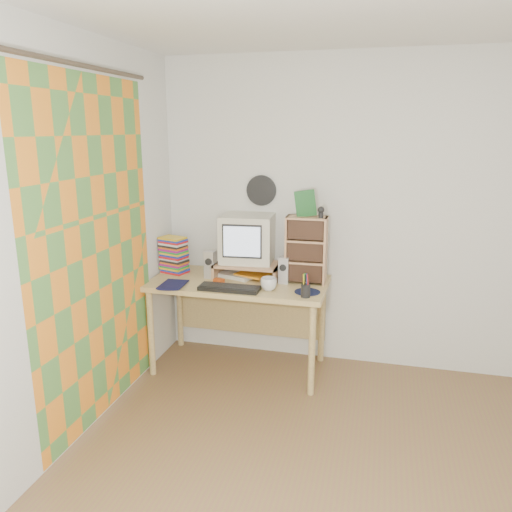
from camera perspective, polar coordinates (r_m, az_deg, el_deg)
The scene contains 21 objects.
floor at distance 2.97m, azimuth 11.18°, elevation -26.35°, with size 3.50×3.50×0.00m, color brown.
back_wall at distance 4.07m, azimuth 13.54°, elevation 4.42°, with size 3.50×3.50×0.00m, color silver.
left_wall at distance 2.96m, azimuth -23.45°, elevation 0.03°, with size 3.50×3.50×0.00m, color silver.
curtain at distance 3.35m, azimuth -17.79°, elevation 0.29°, with size 2.20×2.20×0.00m, color orange.
wall_disc at distance 4.14m, azimuth 0.61°, elevation 7.50°, with size 0.25×0.25×0.02m, color black.
desk at distance 4.07m, azimuth -1.75°, elevation -4.39°, with size 1.40×0.70×0.75m.
monitor_riser at distance 4.03m, azimuth -0.95°, elevation -1.20°, with size 0.52×0.30×0.12m.
crt_monitor at distance 4.02m, azimuth -1.02°, elevation 1.97°, with size 0.40×0.40×0.38m, color beige.
speaker_left at distance 4.04m, azimuth -5.23°, elevation -0.96°, with size 0.08×0.08×0.22m, color #B5B4B9.
speaker_right at distance 3.89m, azimuth 3.20°, elevation -1.63°, with size 0.08×0.08×0.21m, color #B5B4B9.
keyboard at distance 3.74m, azimuth -3.06°, elevation -3.69°, with size 0.46×0.15×0.03m, color black.
dvd_stack at distance 4.22m, azimuth -9.37°, elevation 0.02°, with size 0.20×0.14×0.29m, color brown, non-canonical shape.
cd_rack at distance 3.89m, azimuth 5.74°, elevation 0.70°, with size 0.31×0.17×0.52m, color tan.
mug at distance 3.73m, azimuth 1.46°, elevation -3.22°, with size 0.12×0.12×0.10m, color silver.
diary at distance 3.91m, azimuth -10.71°, elevation -3.02°, with size 0.22×0.16×0.04m, color #10123C.
mousepad at distance 3.72m, azimuth 5.89°, elevation -4.10°, with size 0.19×0.19×0.00m, color black.
pen_cup at distance 3.59m, azimuth 5.69°, elevation -3.69°, with size 0.07×0.07×0.13m, color black, non-canonical shape.
papers at distance 4.07m, azimuth -1.39°, elevation -2.14°, with size 0.28×0.21×0.04m, color silver, non-canonical shape.
red_box at distance 3.90m, azimuth -4.27°, elevation -2.90°, with size 0.08×0.05×0.04m, color #BA4313.
game_box at distance 3.83m, azimuth 5.67°, elevation 6.00°, with size 0.15×0.03×0.20m, color #17501E.
webcam at distance 3.78m, azimuth 7.43°, elevation 4.98°, with size 0.05×0.05×0.09m, color black, non-canonical shape.
Camera 1 is at (0.05, -2.26, 1.92)m, focal length 35.00 mm.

